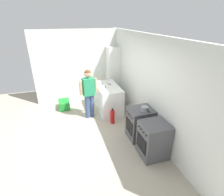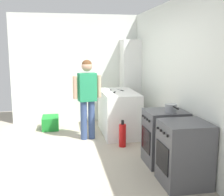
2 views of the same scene
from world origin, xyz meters
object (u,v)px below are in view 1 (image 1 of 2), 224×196
knife_carving (108,83)px  pot (145,109)px  oven_left (140,123)px  oven_right (153,140)px  knife_paring (102,84)px  person (89,90)px  knife_utility (105,87)px  fire_extinguisher (112,117)px  larder_cabinet (113,74)px  recycling_crate_lower (64,104)px

knife_carving → pot: bearing=9.7°
oven_left → oven_right: size_ratio=1.00×
pot → knife_paring: 2.09m
oven_left → person: person is taller
knife_utility → knife_carving: same height
pot → knife_carving: 2.05m
oven_right → fire_extinguisher: size_ratio=1.70×
knife_paring → larder_cabinet: larder_cabinet is taller
oven_right → recycling_crate_lower: oven_right is taller
knife_paring → knife_utility: bearing=6.6°
knife_paring → knife_carving: (-0.01, 0.21, -0.00)m
oven_left → larder_cabinet: larder_cabinet is taller
knife_carving → larder_cabinet: size_ratio=0.16×
oven_left → fire_extinguisher: bearing=-151.2°
knife_carving → knife_paring: bearing=-87.5°
knife_utility → oven_right: bearing=11.7°
knife_carving → recycling_crate_lower: (-0.40, -1.52, -0.76)m
knife_utility → knife_paring: same height
oven_left → knife_paring: (-1.90, -0.51, 0.48)m
knife_utility → person: person is taller
knife_utility → recycling_crate_lower: (-0.68, -1.34, -0.76)m
knife_paring → person: bearing=-49.6°
pot → person: person is taller
oven_left → pot: (0.11, 0.04, 0.49)m
oven_right → recycling_crate_lower: size_ratio=1.63×
person → recycling_crate_lower: 1.40m
oven_right → knife_paring: (-2.61, -0.51, 0.48)m
oven_left → knife_paring: knife_paring is taller
oven_left → oven_right: (0.70, 0.00, 0.00)m
knife_paring → larder_cabinet: bearing=140.6°
knife_carving → person: bearing=-57.8°
fire_extinguisher → larder_cabinet: (-1.78, 0.58, 0.78)m
person → fire_extinguisher: 1.08m
pot → larder_cabinet: 2.77m
knife_carving → recycling_crate_lower: size_ratio=0.63×
oven_left → fire_extinguisher: (-0.87, -0.48, -0.21)m
recycling_crate_lower → larder_cabinet: 2.14m
oven_left → knife_carving: size_ratio=2.60×
oven_right → person: size_ratio=0.54×
knife_utility → oven_left: bearing=16.5°
oven_left → person: size_ratio=0.54×
pot → fire_extinguisher: size_ratio=0.72×
knife_carving → larder_cabinet: bearing=151.0°
pot → knife_paring: size_ratio=1.70×
knife_utility → fire_extinguisher: size_ratio=0.50×
knife_utility → knife_paring: (-0.28, -0.03, 0.00)m
oven_left → knife_carving: 1.99m
knife_paring → larder_cabinet: 0.97m
pot → larder_cabinet: (-2.76, 0.06, 0.09)m
oven_right → fire_extinguisher: bearing=-163.1°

